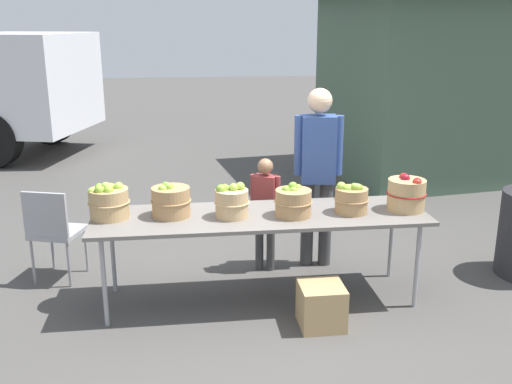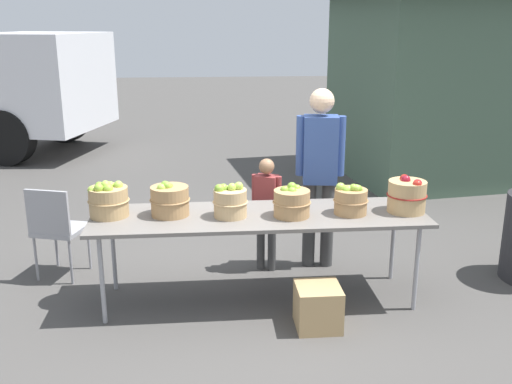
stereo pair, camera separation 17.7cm
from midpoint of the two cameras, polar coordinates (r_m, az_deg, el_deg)
ground_plane at (r=5.03m, az=1.33°, el=-10.32°), size 40.00×40.00×0.00m
market_table at (r=4.75m, az=1.39°, el=-2.61°), size 2.70×0.76×0.75m
apple_basket_green_0 at (r=4.78m, az=-13.15°, el=-0.79°), size 0.33×0.33×0.29m
apple_basket_green_1 at (r=4.72m, az=-7.34°, el=-0.77°), size 0.32×0.32×0.29m
apple_basket_green_2 at (r=4.65m, az=-1.45°, el=-0.95°), size 0.28×0.28×0.28m
apple_basket_green_3 at (r=4.67m, az=4.58°, el=-1.00°), size 0.31×0.31×0.26m
apple_basket_green_4 at (r=4.79m, az=10.23°, el=-0.76°), size 0.28×0.28×0.26m
apple_basket_red_0 at (r=4.94m, az=15.47°, el=-0.30°), size 0.33×0.33×0.30m
vendor_adult at (r=5.40m, az=7.18°, el=2.67°), size 0.44×0.26×1.68m
child_customer at (r=5.36m, az=1.97°, el=-1.33°), size 0.26×0.21×1.07m
food_kiosk at (r=9.23m, az=19.05°, el=10.10°), size 3.88×3.37×2.74m
folding_chair at (r=5.48m, az=-18.01°, el=-3.08°), size 0.50×0.50×0.86m
produce_crate at (r=4.57m, az=7.17°, el=-11.02°), size 0.33×0.33×0.33m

